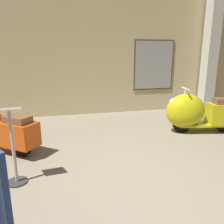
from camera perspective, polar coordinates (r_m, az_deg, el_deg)
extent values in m
plane|color=gray|center=(3.19, 6.01, -18.92)|extent=(60.00, 60.00, 0.00)
cube|color=#CCB784|center=(6.68, -5.84, 15.58)|extent=(18.00, 0.20, 3.76)
cube|color=brown|center=(7.12, 10.55, 11.62)|extent=(1.27, 0.03, 1.50)
cube|color=#9E9E9E|center=(7.10, 10.61, 11.61)|extent=(1.19, 0.01, 1.42)
cube|color=beige|center=(7.80, 23.76, 14.31)|extent=(0.36, 0.36, 3.76)
cylinder|color=black|center=(4.29, -21.93, -7.92)|extent=(0.35, 0.30, 0.38)
cylinder|color=silver|center=(4.29, -21.93, -7.92)|extent=(0.19, 0.18, 0.17)
cube|color=#C6470F|center=(4.63, -25.80, -6.96)|extent=(0.92, 0.84, 0.05)
cube|color=#C6470F|center=(4.25, -22.56, -5.18)|extent=(0.75, 0.71, 0.42)
cube|color=brown|center=(4.17, -22.91, -1.70)|extent=(0.53, 0.50, 0.11)
cylinder|color=black|center=(5.37, 17.34, -2.84)|extent=(0.42, 0.16, 0.42)
cylinder|color=silver|center=(5.37, 17.34, -2.84)|extent=(0.20, 0.13, 0.19)
cylinder|color=black|center=(5.78, 26.59, -2.53)|extent=(0.42, 0.16, 0.42)
cylinder|color=silver|center=(5.78, 26.59, -2.53)|extent=(0.20, 0.13, 0.19)
cube|color=gold|center=(5.57, 22.11, -2.89)|extent=(1.04, 0.56, 0.05)
ellipsoid|color=gold|center=(5.31, 18.11, 0.23)|extent=(0.96, 0.70, 0.79)
cube|color=gold|center=(5.71, 26.48, -0.34)|extent=(0.77, 0.54, 0.46)
sphere|color=silver|center=(5.17, 15.26, 2.53)|extent=(0.16, 0.16, 0.16)
cylinder|color=silver|center=(5.23, 18.10, 4.08)|extent=(0.05, 0.05, 0.29)
cylinder|color=silver|center=(5.21, 18.22, 5.65)|extent=(0.12, 0.46, 0.03)
cylinder|color=#333338|center=(3.56, -22.94, -16.03)|extent=(0.28, 0.28, 0.02)
cylinder|color=#A5A5AD|center=(3.34, -23.82, -8.38)|extent=(0.04, 0.04, 1.00)
cube|color=silver|center=(3.18, -24.77, 0.31)|extent=(0.34, 0.26, 0.12)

